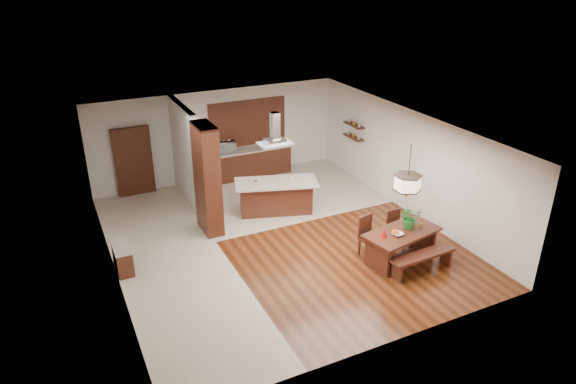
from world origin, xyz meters
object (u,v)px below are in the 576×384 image
hallway_console (123,258)px  pendant_lantern (409,172)px  dining_bench (422,263)px  dining_table (402,239)px  microwave (226,147)px  dining_chair_left (371,237)px  range_hood (275,128)px  island_cup (291,178)px  kitchen_island (276,196)px  fruit_bowl (397,234)px  foliage_plant (410,217)px  dining_chair_right (397,228)px

hallway_console → pendant_lantern: pendant_lantern is taller
dining_bench → dining_table: bearing=100.7°
microwave → dining_bench: bearing=-66.8°
dining_chair_left → range_hood: bearing=94.7°
hallway_console → island_cup: island_cup is taller
dining_table → pendant_lantern: size_ratio=1.50×
hallway_console → kitchen_island: kitchen_island is taller
kitchen_island → fruit_bowl: bearing=-51.8°
dining_bench → range_hood: range_hood is taller
dining_bench → pendant_lantern: (-0.12, 0.65, 2.01)m
dining_bench → fruit_bowl: size_ratio=6.72×
foliage_plant → microwave: foliage_plant is taller
dining_chair_right → microwave: size_ratio=1.50×
hallway_console → microwave: 5.72m
foliage_plant → kitchen_island: 4.03m
foliage_plant → kitchen_island: (-1.85, 3.54, -0.56)m
foliage_plant → range_hood: range_hood is taller
dining_chair_right → fruit_bowl: dining_chair_right is taller
dining_table → pendant_lantern: (0.00, 0.00, 1.69)m
dining_bench → island_cup: size_ratio=14.84×
dining_table → dining_bench: bearing=-79.3°
kitchen_island → island_cup: island_cup is taller
dining_bench → island_cup: island_cup is taller
dining_chair_right → island_cup: bearing=118.2°
dining_table → range_hood: range_hood is taller
range_hood → island_cup: (0.44, -0.09, -1.48)m
dining_chair_right → foliage_plant: size_ratio=1.59×
dining_chair_right → fruit_bowl: (-0.57, -0.74, 0.35)m
microwave → foliage_plant: bearing=-64.0°
hallway_console → island_cup: (4.85, 1.12, 0.67)m
hallway_console → fruit_bowl: fruit_bowl is taller
foliage_plant → range_hood: (-1.85, 3.54, 1.42)m
dining_bench → dining_chair_right: bearing=80.2°
range_hood → microwave: bearing=98.8°
hallway_console → dining_table: dining_table is taller
dining_chair_right → fruit_bowl: bearing=-127.3°
foliage_plant → kitchen_island: size_ratio=0.23×
fruit_bowl → dining_table: bearing=25.1°
dining_chair_left → range_hood: (-1.06, 3.15, 1.96)m
island_cup → dining_bench: bearing=-72.7°
dining_chair_left → dining_chair_right: size_ratio=1.14×
pendant_lantern → island_cup: 3.92m
foliage_plant → microwave: size_ratio=0.94×
hallway_console → dining_bench: size_ratio=0.53×
range_hood → microwave: range_hood is taller
pendant_lantern → kitchen_island: bearing=114.0°
dining_chair_right → kitchen_island: kitchen_island is taller
hallway_console → dining_chair_right: 6.61m
island_cup → microwave: microwave is taller
island_cup → kitchen_island: bearing=168.9°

